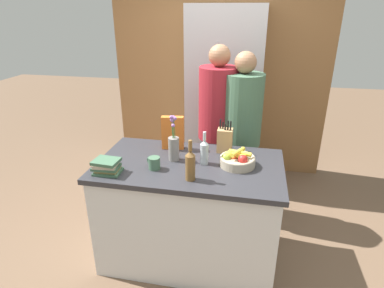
# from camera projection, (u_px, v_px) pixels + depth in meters

# --- Properties ---
(ground_plane) EXTENTS (14.00, 14.00, 0.00)m
(ground_plane) POSITION_uv_depth(u_px,v_px,m) (190.00, 253.00, 2.83)
(ground_plane) COLOR brown
(kitchen_island) EXTENTS (1.44, 0.82, 0.89)m
(kitchen_island) POSITION_uv_depth(u_px,v_px,m) (190.00, 211.00, 2.65)
(kitchen_island) COLOR silver
(kitchen_island) RESTS_ON ground_plane
(back_wall_wood) EXTENTS (2.64, 0.12, 2.60)m
(back_wall_wood) POSITION_uv_depth(u_px,v_px,m) (219.00, 69.00, 3.97)
(back_wall_wood) COLOR olive
(back_wall_wood) RESTS_ON ground_plane
(refrigerator) EXTENTS (0.82, 0.62, 2.04)m
(refrigerator) POSITION_uv_depth(u_px,v_px,m) (224.00, 99.00, 3.73)
(refrigerator) COLOR #B7B7BC
(refrigerator) RESTS_ON ground_plane
(fruit_bowl) EXTENTS (0.27, 0.27, 0.13)m
(fruit_bowl) POSITION_uv_depth(u_px,v_px,m) (237.00, 160.00, 2.43)
(fruit_bowl) COLOR tan
(fruit_bowl) RESTS_ON kitchen_island
(knife_block) EXTENTS (0.12, 0.10, 0.28)m
(knife_block) POSITION_uv_depth(u_px,v_px,m) (225.00, 140.00, 2.65)
(knife_block) COLOR tan
(knife_block) RESTS_ON kitchen_island
(flower_vase) EXTENTS (0.08, 0.08, 0.37)m
(flower_vase) POSITION_uv_depth(u_px,v_px,m) (174.00, 146.00, 2.49)
(flower_vase) COLOR gray
(flower_vase) RESTS_ON kitchen_island
(cereal_box) EXTENTS (0.19, 0.09, 0.28)m
(cereal_box) POSITION_uv_depth(u_px,v_px,m) (173.00, 133.00, 2.69)
(cereal_box) COLOR orange
(cereal_box) RESTS_ON kitchen_island
(coffee_mug) EXTENTS (0.12, 0.09, 0.09)m
(coffee_mug) POSITION_uv_depth(u_px,v_px,m) (154.00, 163.00, 2.38)
(coffee_mug) COLOR #42664C
(coffee_mug) RESTS_ON kitchen_island
(book_stack) EXTENTS (0.21, 0.16, 0.11)m
(book_stack) POSITION_uv_depth(u_px,v_px,m) (107.00, 166.00, 2.32)
(book_stack) COLOR #3D6047
(book_stack) RESTS_ON kitchen_island
(bottle_oil) EXTENTS (0.06, 0.06, 0.26)m
(bottle_oil) POSITION_uv_depth(u_px,v_px,m) (204.00, 151.00, 2.44)
(bottle_oil) COLOR #B2BCC1
(bottle_oil) RESTS_ON kitchen_island
(bottle_vinegar) EXTENTS (0.07, 0.07, 0.30)m
(bottle_vinegar) POSITION_uv_depth(u_px,v_px,m) (190.00, 164.00, 2.20)
(bottle_vinegar) COLOR brown
(bottle_vinegar) RESTS_ON kitchen_island
(person_at_sink) EXTENTS (0.37, 0.37, 1.70)m
(person_at_sink) POSITION_uv_depth(u_px,v_px,m) (217.00, 124.00, 3.11)
(person_at_sink) COLOR #383842
(person_at_sink) RESTS_ON ground_plane
(person_in_blue) EXTENTS (0.36, 0.36, 1.66)m
(person_in_blue) POSITION_uv_depth(u_px,v_px,m) (241.00, 131.00, 3.02)
(person_in_blue) COLOR #383842
(person_in_blue) RESTS_ON ground_plane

